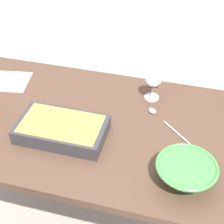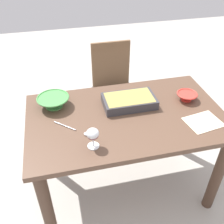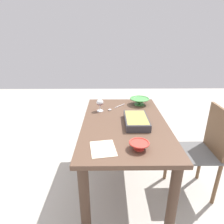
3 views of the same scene
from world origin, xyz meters
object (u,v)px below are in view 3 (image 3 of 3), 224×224
object	(u,v)px
wine_glass	(100,103)
small_bowl	(139,145)
dining_table	(124,134)
mixing_bowl	(139,101)
napkin	(103,149)
chair	(202,149)
serving_spoon	(114,108)
casserole_dish	(136,120)

from	to	relation	value
wine_glass	small_bowl	xyz separation A→B (m)	(0.75, 0.32, -0.06)
dining_table	mixing_bowl	world-z (taller)	mixing_bowl
napkin	wine_glass	bearing A→B (deg)	-175.70
dining_table	napkin	xyz separation A→B (m)	(0.47, -0.19, 0.14)
dining_table	chair	world-z (taller)	chair
serving_spoon	chair	bearing A→B (deg)	63.35
casserole_dish	small_bowl	xyz separation A→B (m)	(0.43, -0.03, -0.00)
dining_table	casserole_dish	size ratio (longest dim) A/B	3.64
wine_glass	small_bowl	distance (m)	0.82
chair	casserole_dish	distance (m)	0.72
dining_table	small_bowl	distance (m)	0.52
casserole_dish	chair	bearing A→B (deg)	86.36
serving_spoon	napkin	xyz separation A→B (m)	(0.82, -0.09, -0.01)
chair	napkin	bearing A→B (deg)	-68.13
mixing_bowl	napkin	xyz separation A→B (m)	(0.95, -0.41, -0.04)
casserole_dish	napkin	size ratio (longest dim) A/B	1.64
chair	casserole_dish	size ratio (longest dim) A/B	2.53
dining_table	wine_glass	bearing A→B (deg)	-137.68
casserole_dish	serving_spoon	world-z (taller)	casserole_dish
dining_table	mixing_bowl	distance (m)	0.56
mixing_bowl	napkin	world-z (taller)	mixing_bowl
casserole_dish	mixing_bowl	xyz separation A→B (m)	(-0.53, 0.11, 0.01)
dining_table	small_bowl	size ratio (longest dim) A/B	8.98
casserole_dish	small_bowl	bearing A→B (deg)	-4.51
chair	serving_spoon	bearing A→B (deg)	-116.65
serving_spoon	napkin	size ratio (longest dim) A/B	0.97
dining_table	mixing_bowl	bearing A→B (deg)	155.96
dining_table	wine_glass	xyz separation A→B (m)	(-0.27, -0.25, 0.23)
casserole_dish	serving_spoon	distance (m)	0.44
mixing_bowl	dining_table	bearing A→B (deg)	-24.04
wine_glass	mixing_bowl	distance (m)	0.51
wine_glass	napkin	size ratio (longest dim) A/B	0.59
napkin	chair	bearing A→B (deg)	111.87
chair	serving_spoon	size ratio (longest dim) A/B	4.26
wine_glass	mixing_bowl	size ratio (longest dim) A/B	0.58
chair	wine_glass	world-z (taller)	chair
wine_glass	serving_spoon	distance (m)	0.19
small_bowl	casserole_dish	bearing A→B (deg)	175.49
small_bowl	serving_spoon	xyz separation A→B (m)	(-0.82, -0.17, -0.03)
dining_table	serving_spoon	distance (m)	0.39
napkin	dining_table	bearing A→B (deg)	157.88
chair	mixing_bowl	world-z (taller)	chair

